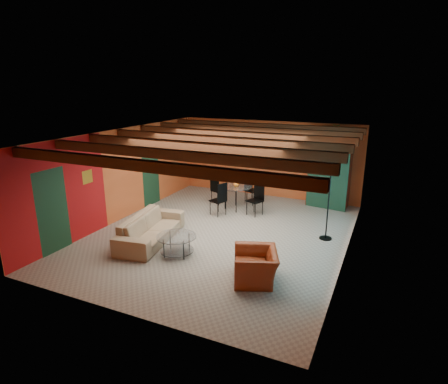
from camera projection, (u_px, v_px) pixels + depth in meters
The scene contains 11 objects.
room at pixel (223, 148), 9.58m from camera, with size 6.52×8.01×2.71m.
sofa at pixel (151, 228), 9.64m from camera, with size 2.39×0.93×0.70m, color #8D755B.
armchair at pixel (256, 266), 7.73m from camera, with size 1.01×0.88×0.66m, color maroon.
coffee_table at pixel (177, 245), 8.91m from camera, with size 0.96×0.96×0.49m, color white, non-canonical shape.
dining_table at pixel (236, 193), 12.05m from camera, with size 2.03×2.03×1.06m, color silver, non-canonical shape.
armoire at pixel (329, 173), 12.20m from camera, with size 1.27×0.62×2.23m, color maroon.
floor_lamp at pixel (328, 203), 9.59m from camera, with size 0.40×0.40×1.99m, color black, non-canonical shape.
ceiling_fan at pixel (221, 149), 9.49m from camera, with size 1.50×1.50×0.44m, color #472614, non-canonical shape.
painting at pixel (244, 149), 13.50m from camera, with size 1.05×0.03×0.65m, color black.
potted_plant at pixel (333, 132), 11.81m from camera, with size 0.44×0.38×0.49m, color #26661E.
vase at pixel (236, 175), 11.88m from camera, with size 0.17×0.17×0.18m, color orange.
Camera 1 is at (3.98, -8.53, 3.99)m, focal length 29.86 mm.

